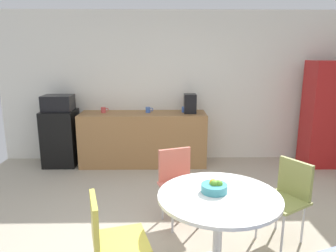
# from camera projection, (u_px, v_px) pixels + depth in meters

# --- Properties ---
(wall_back) EXTENTS (6.00, 0.10, 2.60)m
(wall_back) POSITION_uv_depth(u_px,v_px,m) (171.00, 87.00, 5.58)
(wall_back) COLOR white
(wall_back) RESTS_ON ground_plane
(counter_block) EXTENTS (2.12, 0.60, 0.90)m
(counter_block) POSITION_uv_depth(u_px,v_px,m) (143.00, 139.00, 5.42)
(counter_block) COLOR #9E7042
(counter_block) RESTS_ON ground_plane
(mini_fridge) EXTENTS (0.54, 0.54, 0.95)m
(mini_fridge) POSITION_uv_depth(u_px,v_px,m) (61.00, 138.00, 5.39)
(mini_fridge) COLOR black
(mini_fridge) RESTS_ON ground_plane
(microwave) EXTENTS (0.48, 0.38, 0.26)m
(microwave) POSITION_uv_depth(u_px,v_px,m) (58.00, 103.00, 5.26)
(microwave) COLOR black
(microwave) RESTS_ON mini_fridge
(locker_cabinet) EXTENTS (0.60, 0.50, 1.77)m
(locker_cabinet) POSITION_uv_depth(u_px,v_px,m) (324.00, 114.00, 5.28)
(locker_cabinet) COLOR #B21E1E
(locker_cabinet) RESTS_ON ground_plane
(round_table) EXTENTS (1.04, 1.04, 0.72)m
(round_table) POSITION_uv_depth(u_px,v_px,m) (219.00, 210.00, 2.69)
(round_table) COLOR silver
(round_table) RESTS_ON ground_plane
(chair_olive) EXTENTS (0.58, 0.58, 0.83)m
(chair_olive) POSITION_uv_depth(u_px,v_px,m) (288.00, 191.00, 3.20)
(chair_olive) COLOR silver
(chair_olive) RESTS_ON ground_plane
(chair_coral) EXTENTS (0.53, 0.53, 0.83)m
(chair_coral) POSITION_uv_depth(u_px,v_px,m) (177.00, 177.00, 3.56)
(chair_coral) COLOR silver
(chair_coral) RESTS_ON ground_plane
(chair_yellow) EXTENTS (0.52, 0.52, 0.83)m
(chair_yellow) POSITION_uv_depth(u_px,v_px,m) (108.00, 234.00, 2.44)
(chair_yellow) COLOR silver
(chair_yellow) RESTS_ON ground_plane
(fruit_bowl) EXTENTS (0.22, 0.22, 0.11)m
(fruit_bowl) POSITION_uv_depth(u_px,v_px,m) (214.00, 187.00, 2.70)
(fruit_bowl) COLOR teal
(fruit_bowl) RESTS_ON round_table
(mug_white) EXTENTS (0.13, 0.08, 0.09)m
(mug_white) POSITION_uv_depth(u_px,v_px,m) (104.00, 110.00, 5.34)
(mug_white) COLOR #D84C4C
(mug_white) RESTS_ON counter_block
(mug_green) EXTENTS (0.13, 0.08, 0.09)m
(mug_green) POSITION_uv_depth(u_px,v_px,m) (184.00, 109.00, 5.39)
(mug_green) COLOR #3F66BF
(mug_green) RESTS_ON counter_block
(mug_red) EXTENTS (0.13, 0.08, 0.09)m
(mug_red) POSITION_uv_depth(u_px,v_px,m) (148.00, 110.00, 5.35)
(mug_red) COLOR #3F66BF
(mug_red) RESTS_ON counter_block
(coffee_maker) EXTENTS (0.20, 0.24, 0.32)m
(coffee_maker) POSITION_uv_depth(u_px,v_px,m) (190.00, 104.00, 5.30)
(coffee_maker) COLOR black
(coffee_maker) RESTS_ON counter_block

